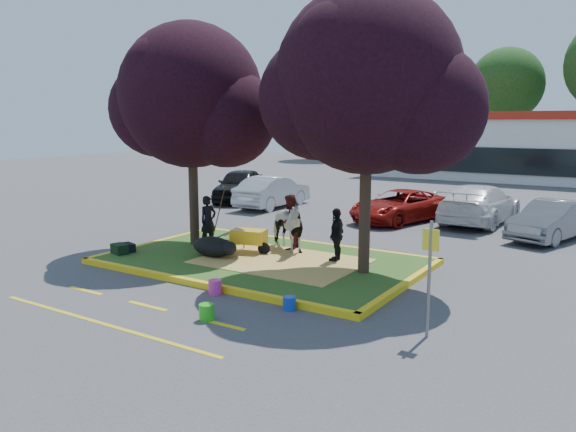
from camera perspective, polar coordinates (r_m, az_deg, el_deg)
The scene contains 32 objects.
ground at distance 15.33m, azimuth -2.57°, elevation -4.86°, with size 90.00×90.00×0.00m, color #424244.
median_island at distance 15.31m, azimuth -2.58°, elevation -4.59°, with size 8.00×5.00×0.15m, color #275119.
curb_near at distance 13.36m, azimuth -9.00°, elevation -6.83°, with size 8.30×0.16×0.15m, color yellow.
curb_far at distance 17.42m, azimuth 2.32°, elevation -2.82°, with size 8.30×0.16×0.15m, color yellow.
curb_left at distance 17.91m, azimuth -13.32°, elevation -2.73°, with size 0.16×5.30×0.15m, color yellow.
curb_right at distance 13.46m, azimuth 11.88°, elevation -6.80°, with size 0.16×5.30×0.15m, color yellow.
straw_bedding at distance 14.96m, azimuth -0.69°, elevation -4.60°, with size 4.20×3.00×0.01m, color #E7BF5F.
tree_purple_left at distance 16.88m, azimuth -9.82°, elevation 11.29°, with size 5.06×4.20×6.51m.
tree_purple_right at distance 13.55m, azimuth 8.14°, elevation 12.61°, with size 5.30×4.40×6.82m.
fire_lane_stripe_a at distance 13.75m, azimuth -19.85°, elevation -7.14°, with size 1.10×0.12×0.01m, color yellow.
fire_lane_stripe_b at distance 12.28m, azimuth -14.06°, elevation -8.86°, with size 1.10×0.12×0.01m, color yellow.
fire_lane_stripe_c at distance 10.98m, azimuth -6.73°, elevation -10.88°, with size 1.10×0.12×0.01m, color yellow.
fire_lane_long at distance 11.54m, azimuth -18.45°, elevation -10.29°, with size 6.00×0.10×0.01m, color yellow.
retail_building at distance 40.67m, azimuth 23.44°, elevation 6.65°, with size 20.40×8.40×4.40m.
treeline at distance 50.41m, azimuth 24.83°, elevation 13.24°, with size 46.58×7.80×14.63m.
cow at distance 15.98m, azimuth -0.34°, elevation -1.03°, with size 0.78×1.72×1.45m, color white.
calf at distance 15.55m, azimuth -7.63°, elevation -3.10°, with size 1.28×0.72×0.55m, color black.
handler at distance 16.83m, azimuth -8.11°, elevation -0.51°, with size 0.55×0.36×1.49m, color black.
visitor_a at distance 16.19m, azimuth 0.17°, elevation -0.62°, with size 0.78×0.61×1.60m, color #4B1518.
visitor_b at distance 14.90m, azimuth 4.97°, elevation -1.90°, with size 0.84×0.35×1.43m, color black.
wheelbarrow at distance 15.92m, azimuth -3.98°, elevation -2.12°, with size 1.72×0.81×0.65m.
gear_bag_dark at distance 16.66m, azimuth -15.94°, elevation -3.09°, with size 0.47×0.26×0.24m, color black.
gear_bag_green at distance 16.46m, azimuth -16.75°, elevation -3.22°, with size 0.51×0.32×0.27m, color black.
sign_post at distance 10.23m, azimuth 14.19°, elevation -5.10°, with size 0.30×0.06×2.13m.
bucket_green at distance 11.20m, azimuth -8.26°, elevation -9.64°, with size 0.30×0.30×0.32m, color green.
bucket_pink at distance 12.76m, azimuth -7.41°, elevation -7.18°, with size 0.31×0.31×0.33m, color #EA349D.
bucket_blue at distance 11.65m, azimuth 0.14°, elevation -8.86°, with size 0.27×0.27×0.29m, color blue.
car_black at distance 27.14m, azimuth -4.90°, elevation 3.15°, with size 1.82×4.54×1.55m, color black.
car_silver at distance 25.09m, azimuth -1.55°, elevation 2.49°, with size 1.49×4.27×1.41m, color #AEB2B6.
car_red at distance 21.94m, azimuth 11.27°, elevation 1.01°, with size 2.02×4.37×1.21m, color maroon.
car_white at distance 22.40m, azimuth 18.89°, elevation 1.18°, with size 2.06×5.06×1.47m, color silver.
car_grey at distance 20.16m, azimuth 25.26°, elevation -0.39°, with size 1.36×3.89×1.28m, color slate.
Camera 1 is at (8.56, -12.12, 3.85)m, focal length 35.00 mm.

